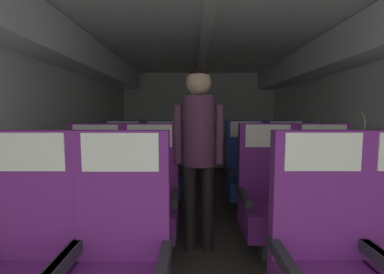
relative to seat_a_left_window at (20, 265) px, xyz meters
The scene contains 14 objects.
ground 1.96m from the seat_a_left_window, 57.77° to the left, with size 3.60×6.30×0.02m, color #3D3833.
fuselage_shell 2.39m from the seat_a_left_window, 61.43° to the left, with size 3.48×5.95×2.17m.
seat_a_left_window is the anchor object (origin of this frame).
seat_a_left_aisle 0.49m from the seat_a_left_window, ahead, with size 0.53×0.48×1.14m.
seat_a_right_window 1.54m from the seat_a_left_window, ahead, with size 0.53×0.48×1.14m.
seat_b_left_window 0.95m from the seat_a_left_window, 89.81° to the left, with size 0.53×0.48×1.14m.
seat_b_left_aisle 1.07m from the seat_a_left_window, 63.21° to the left, with size 0.53×0.48×1.14m.
seat_b_right_aisle 2.25m from the seat_a_left_window, 25.60° to the left, with size 0.53×0.48×1.14m.
seat_b_right_window 1.81m from the seat_a_left_window, 32.31° to the left, with size 0.53×0.48×1.14m.
seat_c_left_window 1.93m from the seat_a_left_window, 90.19° to the left, with size 0.53×0.48×1.14m.
seat_c_left_aisle 2.00m from the seat_a_left_window, 75.84° to the left, with size 0.53×0.48×1.14m.
seat_c_right_aisle 2.80m from the seat_a_left_window, 43.33° to the left, with size 0.53×0.48×1.14m.
seat_c_right_window 2.46m from the seat_a_left_window, 51.49° to the left, with size 0.53×0.48×1.14m.
flight_attendant 1.47m from the seat_a_left_window, 48.20° to the left, with size 0.43×0.28×1.63m.
Camera 1 is at (-0.16, 0.10, 1.23)m, focal length 24.29 mm.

